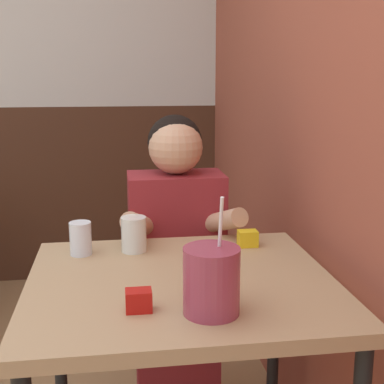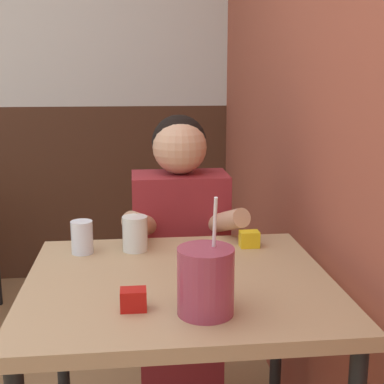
% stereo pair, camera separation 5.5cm
% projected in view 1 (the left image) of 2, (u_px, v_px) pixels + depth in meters
% --- Properties ---
extents(brick_wall_right, '(0.08, 4.36, 2.70)m').
position_uv_depth(brick_wall_right, '(277.00, 61.00, 2.18)').
color(brick_wall_right, '#9E4C38').
rests_on(brick_wall_right, ground_plane).
extents(main_table, '(0.81, 0.72, 0.78)m').
position_uv_depth(main_table, '(181.00, 310.00, 1.43)').
color(main_table, tan).
rests_on(main_table, ground_plane).
extents(person_seated, '(0.42, 0.40, 1.16)m').
position_uv_depth(person_seated, '(176.00, 268.00, 1.97)').
color(person_seated, maroon).
rests_on(person_seated, ground_plane).
extents(cocktail_pitcher, '(0.13, 0.13, 0.27)m').
position_uv_depth(cocktail_pitcher, '(211.00, 281.00, 1.20)').
color(cocktail_pitcher, '#99384C').
rests_on(cocktail_pitcher, main_table).
extents(glass_near_pitcher, '(0.07, 0.07, 0.10)m').
position_uv_depth(glass_near_pitcher, '(81.00, 238.00, 1.59)').
color(glass_near_pitcher, silver).
rests_on(glass_near_pitcher, main_table).
extents(glass_center, '(0.08, 0.08, 0.11)m').
position_uv_depth(glass_center, '(134.00, 234.00, 1.62)').
color(glass_center, silver).
rests_on(glass_center, main_table).
extents(condiment_ketchup, '(0.06, 0.04, 0.05)m').
position_uv_depth(condiment_ketchup, '(139.00, 300.00, 1.22)').
color(condiment_ketchup, '#B7140F').
rests_on(condiment_ketchup, main_table).
extents(condiment_mustard, '(0.06, 0.04, 0.05)m').
position_uv_depth(condiment_mustard, '(248.00, 238.00, 1.67)').
color(condiment_mustard, yellow).
rests_on(condiment_mustard, main_table).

